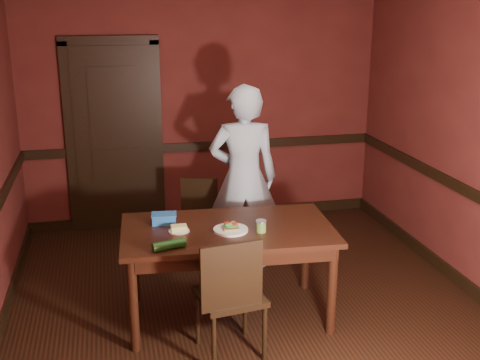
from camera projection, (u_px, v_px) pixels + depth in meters
name	position (u px, v px, depth m)	size (l,w,h in m)	color
floor	(249.00, 311.00, 5.07)	(4.00, 4.50, 0.01)	black
wall_back	(203.00, 107.00, 6.78)	(4.00, 0.02, 2.70)	#541D19
wall_front	(373.00, 284.00, 2.58)	(4.00, 0.02, 2.70)	#541D19
wall_right	(479.00, 143.00, 5.10)	(0.02, 4.50, 2.70)	#541D19
dado_back	(204.00, 146.00, 6.90)	(4.00, 0.03, 0.10)	black
dado_right	(471.00, 193.00, 5.22)	(0.03, 4.50, 0.10)	black
baseboard_back	(205.00, 215.00, 7.14)	(4.00, 0.03, 0.12)	black
baseboard_right	(461.00, 281.00, 5.47)	(0.03, 4.50, 0.12)	black
door	(114.00, 134.00, 6.61)	(1.05, 0.07, 2.20)	black
dining_table	(228.00, 273.00, 4.88)	(1.67, 0.94, 0.78)	black
chair_far	(206.00, 221.00, 5.99)	(0.37, 0.37, 0.80)	black
chair_near	(230.00, 294.00, 4.35)	(0.45, 0.45, 0.95)	black
person	(243.00, 178.00, 5.71)	(0.65, 0.43, 1.78)	silver
sandwich_plate	(231.00, 229.00, 4.69)	(0.27, 0.27, 0.07)	silver
sauce_jar	(261.00, 226.00, 4.66)	(0.08, 0.08, 0.10)	olive
cheese_saucer	(179.00, 229.00, 4.68)	(0.16, 0.16, 0.05)	silver
food_tub	(164.00, 219.00, 4.84)	(0.21, 0.16, 0.08)	#2769B8
wrapped_veg	(169.00, 245.00, 4.34)	(0.07, 0.07, 0.24)	#123B10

